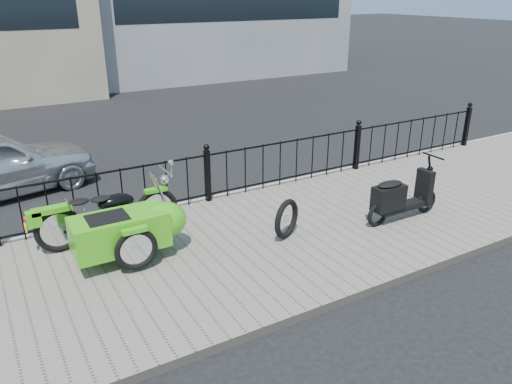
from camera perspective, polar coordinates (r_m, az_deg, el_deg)
ground at (r=8.21m, az=-1.56°, el=-4.81°), size 120.00×120.00×0.00m
sidewalk at (r=7.79m, az=0.20°, el=-5.86°), size 30.00×3.80×0.12m
curb at (r=9.36m, az=-5.80°, el=-1.00°), size 30.00×0.10×0.12m
iron_fence at (r=9.04m, az=-5.56°, el=1.77°), size 14.11×0.11×1.08m
motorcycle_sidecar at (r=7.38m, az=-14.27°, el=-3.65°), size 2.28×1.48×0.98m
scooter at (r=8.58m, az=16.08°, el=-0.64°), size 1.54×0.45×1.04m
spare_tire at (r=7.72m, az=3.51°, el=-3.08°), size 0.61×0.36×0.63m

